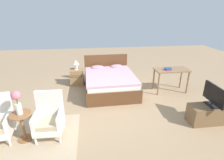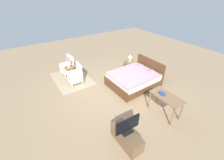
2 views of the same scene
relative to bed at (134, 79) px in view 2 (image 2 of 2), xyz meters
The scene contains 13 objects.
ground_plane 1.06m from the bed, 94.68° to the right, with size 16.00×16.00×0.00m, color #A38460.
floor_rug 2.89m from the bed, 133.23° to the right, with size 2.10×1.50×0.01m.
bed is the anchor object (origin of this frame).
armchair_by_window_left 3.20m from the bed, 140.48° to the right, with size 0.61×0.61×0.92m.
armchair_by_window_right 2.51m from the bed, 125.95° to the right, with size 0.56×0.56×0.92m.
side_table 2.90m from the bed, 132.68° to the right, with size 0.40×0.40×0.60m.
flower_vase 2.96m from the bed, 132.68° to the right, with size 0.17×0.17×0.48m.
nightstand 1.24m from the bed, 150.30° to the left, with size 0.44×0.41×0.55m.
table_lamp 1.32m from the bed, 150.27° to the left, with size 0.22×0.22×0.33m.
tv_stand 2.93m from the bed, 44.68° to the right, with size 0.96×0.40×0.43m.
tv_flatscreen 2.95m from the bed, 44.66° to the right, with size 0.21×0.70×0.49m.
vanity_desk 1.96m from the bed, 10.32° to the right, with size 1.04×0.52×0.75m.
book_stack 1.86m from the bed, 12.99° to the right, with size 0.20×0.15×0.07m.
Camera 2 is at (4.09, -2.79, 3.66)m, focal length 24.00 mm.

